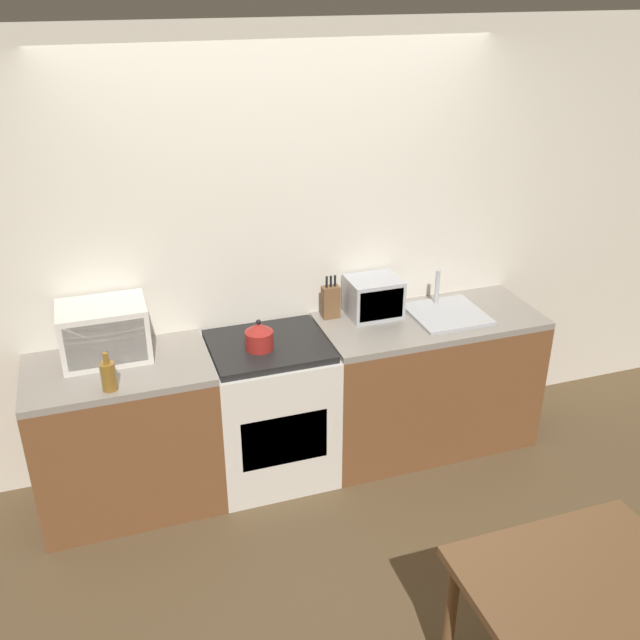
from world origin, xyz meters
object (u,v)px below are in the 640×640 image
at_px(stove_range, 271,410).
at_px(dining_table, 585,604).
at_px(toaster_oven, 374,297).
at_px(bottle, 108,376).
at_px(microwave, 104,332).
at_px(kettle, 259,336).

distance_m(stove_range, dining_table, 2.10).
bearing_deg(toaster_oven, stove_range, -167.51).
bearing_deg(bottle, microwave, 88.29).
height_order(kettle, toaster_oven, toaster_oven).
bearing_deg(bottle, toaster_oven, 13.53).
relative_size(stove_range, dining_table, 1.00).
xyz_separation_m(bottle, dining_table, (1.62, -1.73, -0.35)).
relative_size(microwave, toaster_oven, 1.47).
bearing_deg(stove_range, microwave, 171.95).
distance_m(stove_range, microwave, 1.08).
xyz_separation_m(microwave, toaster_oven, (1.59, 0.03, -0.04)).
bearing_deg(dining_table, toaster_oven, 90.44).
bearing_deg(microwave, stove_range, -8.05).
bearing_deg(kettle, bottle, -167.54).
bearing_deg(dining_table, bottle, 133.10).
bearing_deg(toaster_oven, microwave, -178.80).
distance_m(stove_range, bottle, 1.06).
bearing_deg(stove_range, bottle, -165.65).
relative_size(microwave, bottle, 2.20).
height_order(microwave, bottle, microwave).
xyz_separation_m(microwave, dining_table, (1.61, -2.08, -0.43)).
height_order(bottle, toaster_oven, toaster_oven).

